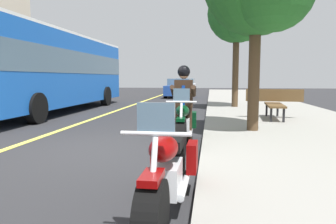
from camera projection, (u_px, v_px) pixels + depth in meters
ground_plane at (105, 148)px, 6.61m from camera, size 80.00×80.00×0.00m
sidewalk_curb at (334, 152)px, 6.00m from camera, size 60.00×5.00×0.15m
lane_center_stripe at (17, 145)px, 6.88m from camera, size 60.00×0.16×0.01m
motorcycle_main at (183, 125)px, 6.90m from camera, size 2.22×0.63×1.26m
rider_main at (184, 97)px, 7.02m from camera, size 0.63×0.56×1.74m
motorcycle_parked at (168, 174)px, 3.37m from camera, size 2.21×0.60×1.26m
bus_near at (54, 68)px, 13.66m from camera, size 11.05×2.70×3.30m
car_silver at (179, 88)px, 24.16m from camera, size 4.60×1.92×1.40m
car_dark at (186, 86)px, 30.92m from camera, size 4.60×1.92×1.40m
bench_sidewalk at (275, 101)px, 10.22m from camera, size 1.83×1.80×0.95m
street_tree_curbside at (239, 16)px, 13.95m from camera, size 2.80×2.60×5.47m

